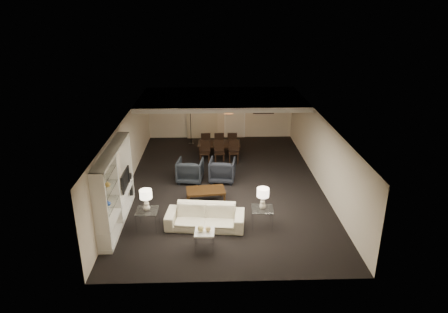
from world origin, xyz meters
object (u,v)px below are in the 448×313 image
coffee_table (206,196)px  chair_nl (205,152)px  table_lamp_left (146,200)px  chair_nr (234,152)px  sofa (205,217)px  armchair_left (190,170)px  television (122,180)px  vase_amber (107,184)px  dining_table (219,150)px  floor_lamp (191,126)px  floor_speaker (131,186)px  side_table_left (148,219)px  chair_fm (219,142)px  side_table_right (262,217)px  chair_fr (232,142)px  chair_fl (205,142)px  vase_blue (108,203)px  pendant_light (228,110)px  table_lamp_right (263,199)px  marble_table (205,240)px  chair_nm (219,152)px  armchair_right (222,170)px

coffee_table → chair_nl: size_ratio=1.34×
table_lamp_left → chair_nr: 5.84m
sofa → armchair_left: size_ratio=2.45×
sofa → armchair_left: 3.36m
coffee_table → television: 2.78m
table_lamp_left → vase_amber: bearing=-158.0°
chair_nl → chair_nr: size_ratio=1.00×
dining_table → floor_lamp: (-1.29, 1.79, 0.57)m
vase_amber → floor_speaker: vase_amber is taller
side_table_left → chair_fm: size_ratio=0.67×
vase_amber → side_table_right: bearing=5.1°
dining_table → armchair_left: bearing=-113.0°
chair_fr → floor_lamp: 2.24m
table_lamp_left → vase_amber: vase_amber is taller
coffee_table → chair_fl: size_ratio=1.34×
side_table_right → vase_blue: vase_blue is taller
pendant_light → chair_fm: bearing=-168.4°
table_lamp_right → vase_blue: (-4.35, -0.54, 0.22)m
marble_table → chair_fm: bearing=86.0°
coffee_table → table_lamp_left: table_lamp_left is taller
armchair_left → chair_nr: chair_nr is taller
vase_amber → chair_nl: (2.58, 5.48, -1.17)m
coffee_table → side_table_left: (-1.70, -1.60, 0.07)m
chair_fm → floor_speaker: bearing=51.0°
side_table_left → television: size_ratio=0.63×
television → vase_amber: (-0.03, -1.58, 0.60)m
vase_amber → chair_nr: (3.78, 5.48, -1.17)m
pendant_light → table_lamp_left: bearing=-112.3°
side_table_right → chair_fr: bearing=95.1°
vase_blue → chair_nr: 6.82m
chair_nm → floor_lamp: size_ratio=0.53×
side_table_right → vase_amber: vase_amber is taller
sofa → chair_nr: (1.13, 5.09, 0.13)m
chair_nl → chair_fm: 1.43m
chair_fr → dining_table: bearing=50.1°
armchair_right → chair_nl: (-0.67, 1.79, 0.04)m
table_lamp_right → sofa: bearing=180.0°
vase_amber → chair_fm: 7.58m
dining_table → chair_nr: 0.90m
dining_table → chair_nl: size_ratio=1.92×
armchair_right → side_table_right: (1.10, -3.30, -0.13)m
side_table_left → dining_table: dining_table is taller
chair_nr → armchair_left: bearing=-131.3°
table_lamp_right → dining_table: table_lamp_right is taller
vase_blue → side_table_right: bearing=7.1°
floor_lamp → pendant_light: bearing=-31.5°
chair_nm → chair_fr: 1.43m
dining_table → armchair_right: bearing=-86.5°
dining_table → coffee_table: bearing=-95.5°
armchair_left → floor_speaker: floor_speaker is taller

